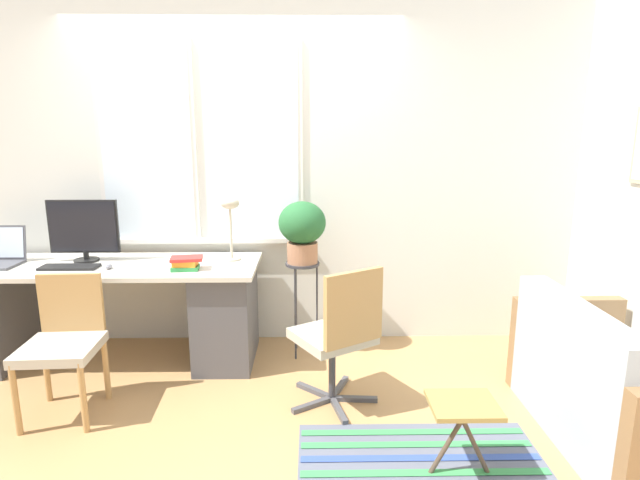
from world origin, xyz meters
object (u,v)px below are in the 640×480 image
object	(u,v)px
keyboard	(69,267)
potted_plant	(302,228)
monitor	(84,230)
couch_loveseat	(611,392)
plant_stand	(303,275)
mouse	(109,267)
office_chair_swivel	(339,334)
desk_chair_wooden	(64,340)
desk_lamp	(230,210)
book_stack	(186,263)
folding_stool	(463,411)

from	to	relation	value
keyboard	potted_plant	bearing A→B (deg)	6.88
keyboard	monitor	bearing A→B (deg)	80.90
couch_loveseat	plant_stand	world-z (taller)	couch_loveseat
monitor	keyboard	world-z (taller)	monitor
monitor	mouse	xyz separation A→B (m)	(0.25, -0.22, -0.22)
mouse	office_chair_swivel	size ratio (longest dim) A/B	0.08
desk_chair_wooden	plant_stand	world-z (taller)	desk_chair_wooden
office_chair_swivel	desk_lamp	bearing A→B (deg)	-77.64
plant_stand	book_stack	bearing A→B (deg)	-162.83
desk_lamp	potted_plant	world-z (taller)	desk_lamp
book_stack	office_chair_swivel	world-z (taller)	office_chair_swivel
office_chair_swivel	folding_stool	size ratio (longest dim) A/B	2.30
keyboard	book_stack	xyz separation A→B (m)	(0.82, -0.05, 0.04)
office_chair_swivel	couch_loveseat	xyz separation A→B (m)	(1.47, -0.36, -0.20)
keyboard	potted_plant	xyz separation A→B (m)	(1.62, 0.20, 0.24)
couch_loveseat	plant_stand	bearing A→B (deg)	56.87
monitor	couch_loveseat	distance (m)	3.54
book_stack	couch_loveseat	size ratio (longest dim) A/B	0.18
folding_stool	office_chair_swivel	bearing A→B (deg)	131.57
plant_stand	mouse	bearing A→B (deg)	-170.89
office_chair_swivel	couch_loveseat	world-z (taller)	office_chair_swivel
keyboard	plant_stand	size ratio (longest dim) A/B	0.54
mouse	book_stack	distance (m)	0.54
plant_stand	monitor	bearing A→B (deg)	179.80
potted_plant	monitor	bearing A→B (deg)	179.80
book_stack	office_chair_swivel	xyz separation A→B (m)	(1.03, -0.51, -0.31)
office_chair_swivel	monitor	bearing A→B (deg)	-54.38
monitor	folding_stool	world-z (taller)	monitor
desk_lamp	monitor	bearing A→B (deg)	-178.84
folding_stool	potted_plant	bearing A→B (deg)	119.83
plant_stand	folding_stool	world-z (taller)	plant_stand
monitor	potted_plant	size ratio (longest dim) A/B	1.10
couch_loveseat	folding_stool	distance (m)	0.95
mouse	desk_chair_wooden	distance (m)	0.64
book_stack	folding_stool	world-z (taller)	book_stack
mouse	plant_stand	world-z (taller)	mouse
plant_stand	desk_chair_wooden	bearing A→B (deg)	-151.19
book_stack	potted_plant	world-z (taller)	potted_plant
book_stack	potted_plant	xyz separation A→B (m)	(0.80, 0.25, 0.20)
monitor	desk_lamp	world-z (taller)	desk_lamp
mouse	couch_loveseat	distance (m)	3.20
keyboard	desk_lamp	bearing A→B (deg)	11.49
keyboard	potted_plant	size ratio (longest dim) A/B	0.85
mouse	desk_chair_wooden	bearing A→B (deg)	-97.48
mouse	keyboard	bearing A→B (deg)	176.13
book_stack	plant_stand	xyz separation A→B (m)	(0.80, 0.25, -0.16)
couch_loveseat	potted_plant	world-z (taller)	potted_plant
office_chair_swivel	desk_chair_wooden	bearing A→B (deg)	-30.95
mouse	couch_loveseat	world-z (taller)	couch_loveseat
monitor	desk_chair_wooden	bearing A→B (deg)	-77.29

